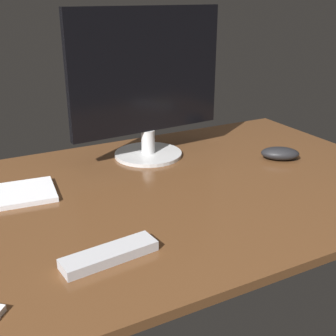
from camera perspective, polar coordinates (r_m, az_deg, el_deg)
name	(u,v)px	position (r cm, az deg, el deg)	size (l,w,h in cm)	color
desk	(156,194)	(112.33, -1.56, -3.41)	(140.00, 84.00, 2.00)	brown
monitor	(147,82)	(129.79, -2.76, 11.11)	(48.25, 20.80, 43.85)	silver
computer_mouse	(280,153)	(136.32, 14.41, 1.85)	(11.38, 6.66, 3.81)	black
tv_remote	(110,255)	(84.85, -7.64, -11.13)	(18.75, 5.19, 2.00)	#B7B7BC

